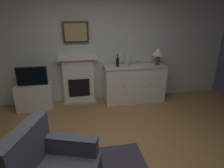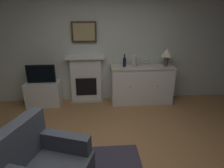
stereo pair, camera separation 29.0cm
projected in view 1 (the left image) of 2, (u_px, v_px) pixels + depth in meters
name	position (u px, v px, depth m)	size (l,w,h in m)	color
ground_plane	(118.00, 168.00, 2.71)	(6.40, 4.72, 0.10)	#9E7042
wall_rear	(97.00, 38.00, 4.34)	(6.40, 0.06, 2.96)	silver
fireplace_unit	(79.00, 80.00, 4.47)	(0.87, 0.30, 1.10)	white
framed_picture	(76.00, 32.00, 4.14)	(0.55, 0.04, 0.45)	#473323
sideboard_cabinet	(134.00, 84.00, 4.56)	(1.44, 0.49, 0.88)	white
table_lamp	(158.00, 53.00, 4.40)	(0.26, 0.26, 0.40)	#4C4742
wine_bottle	(117.00, 62.00, 4.30)	(0.08, 0.08, 0.29)	black
wine_glass_left	(132.00, 60.00, 4.38)	(0.07, 0.07, 0.16)	silver
wine_glass_center	(138.00, 61.00, 4.34)	(0.07, 0.07, 0.16)	silver
wine_glass_right	(141.00, 60.00, 4.42)	(0.07, 0.07, 0.16)	silver
vase_decorative	(127.00, 61.00, 4.28)	(0.11, 0.11, 0.28)	beige
tv_cabinet	(35.00, 97.00, 4.24)	(0.75, 0.42, 0.56)	white
tv_set	(32.00, 76.00, 4.06)	(0.62, 0.07, 0.40)	black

